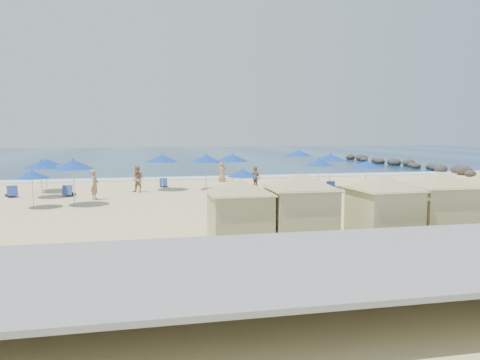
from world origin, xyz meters
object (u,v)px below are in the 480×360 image
object	(u,v)px
umbrella_8	(319,163)
beachgoer_2	(255,178)
rock_jetty	(400,163)
umbrella_5	(206,159)
cabana_0	(240,206)
umbrella_4	(162,158)
umbrella_12	(32,175)
cabana_3	(440,198)
umbrella_7	(232,158)
umbrella_0	(46,165)
beachgoer_1	(138,179)
umbrella_3	(73,165)
umbrella_1	(41,165)
umbrella_9	(298,153)
umbrella_2	(46,162)
umbrella_6	(243,173)
beachgoer_3	(222,171)
cabana_2	(384,201)
beachgoer_0	(95,185)
umbrella_11	(366,165)
cabana_1	(301,201)
trash_bin	(240,208)
umbrella_10	(330,157)

from	to	relation	value
umbrella_8	beachgoer_2	xyz separation A→B (m)	(-4.03, 1.92, -1.17)
rock_jetty	umbrella_5	distance (m)	30.95
cabana_0	umbrella_4	world-z (taller)	cabana_0
beachgoer_2	umbrella_12	bearing A→B (deg)	-95.91
cabana_0	cabana_3	size ratio (longest dim) A/B	0.95
umbrella_7	beachgoer_2	world-z (taller)	umbrella_7
rock_jetty	umbrella_0	bearing A→B (deg)	-155.26
beachgoer_1	umbrella_3	bearing A→B (deg)	-93.09
umbrella_5	umbrella_1	bearing A→B (deg)	-170.66
umbrella_4	umbrella_12	bearing A→B (deg)	-138.89
umbrella_9	beachgoer_1	xyz separation A→B (m)	(-13.24, -5.33, -1.39)
umbrella_2	umbrella_6	size ratio (longest dim) A/B	1.13
umbrella_4	beachgoer_3	xyz separation A→B (m)	(5.05, 4.62, -1.40)
umbrella_9	umbrella_2	bearing A→B (deg)	-171.11
cabana_2	umbrella_3	bearing A→B (deg)	135.45
rock_jetty	beachgoer_3	size ratio (longest dim) A/B	15.91
cabana_0	umbrella_3	distance (m)	13.54
cabana_2	umbrella_5	distance (m)	17.91
cabana_3	umbrella_7	size ratio (longest dim) A/B	1.74
umbrella_5	umbrella_7	bearing A→B (deg)	-30.90
umbrella_1	umbrella_7	size ratio (longest dim) A/B	0.90
umbrella_8	umbrella_9	world-z (taller)	umbrella_9
beachgoer_0	beachgoer_1	world-z (taller)	beachgoer_0
umbrella_11	beachgoer_0	size ratio (longest dim) A/B	1.23
cabana_0	cabana_1	distance (m)	2.19
cabana_3	umbrella_4	size ratio (longest dim) A/B	1.79
rock_jetty	beachgoer_3	xyz separation A→B (m)	(-23.51, -12.41, 0.48)
umbrella_9	beachgoer_3	distance (m)	6.67
cabana_1	umbrella_11	distance (m)	15.37
cabana_3	beachgoer_3	world-z (taller)	cabana_3
trash_bin	umbrella_0	xyz separation A→B (m)	(-10.90, 11.52, 1.40)
trash_bin	beachgoer_1	distance (m)	11.44
cabana_2	beachgoer_3	size ratio (longest dim) A/B	2.69
cabana_1	umbrella_7	size ratio (longest dim) A/B	1.77
umbrella_5	umbrella_12	distance (m)	11.81
umbrella_4	beachgoer_3	size ratio (longest dim) A/B	1.54
umbrella_7	beachgoer_1	xyz separation A→B (m)	(-6.41, 0.52, -1.40)
umbrella_3	umbrella_7	bearing A→B (deg)	24.18
umbrella_10	beachgoer_3	bearing A→B (deg)	138.99
umbrella_3	umbrella_10	size ratio (longest dim) A/B	1.02
umbrella_11	umbrella_8	bearing A→B (deg)	140.20
umbrella_12	umbrella_7	bearing A→B (deg)	22.25
trash_bin	umbrella_7	size ratio (longest dim) A/B	0.32
trash_bin	beachgoer_2	bearing A→B (deg)	50.23
umbrella_9	beachgoer_1	world-z (taller)	umbrella_9
cabana_3	beachgoer_0	distance (m)	19.52
rock_jetty	umbrella_9	bearing A→B (deg)	-143.53
umbrella_2	beachgoer_1	world-z (taller)	umbrella_2
umbrella_1	cabana_3	bearing A→B (deg)	-42.42
umbrella_8	beachgoer_3	xyz separation A→B (m)	(-5.44, 7.54, -1.15)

